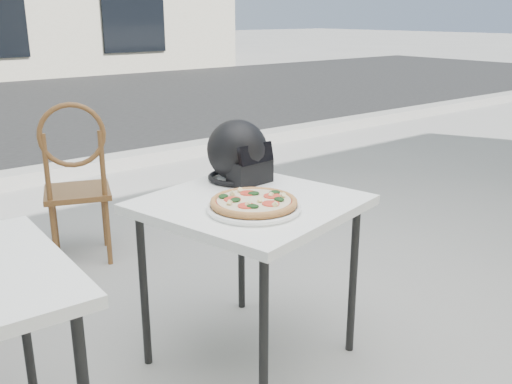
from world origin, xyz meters
TOP-DOWN VIEW (x-y plane):
  - ground at (0.00, 0.00)m, footprint 80.00×80.00m
  - curb at (0.00, 3.00)m, footprint 30.00×0.25m
  - cafe_table_main at (-0.23, -0.19)m, footprint 0.88×0.88m
  - plate at (-0.30, -0.31)m, footprint 0.37×0.37m
  - pizza at (-0.30, -0.31)m, footprint 0.40×0.40m
  - helmet at (-0.10, 0.05)m, footprint 0.28×0.29m
  - cafe_chair_main at (-0.40, 1.16)m, footprint 0.46×0.46m

SIDE VIEW (x-z plane):
  - ground at x=0.00m, z-range 0.00..0.00m
  - curb at x=0.00m, z-range 0.00..0.12m
  - cafe_chair_main at x=-0.40m, z-range 0.05..0.99m
  - cafe_table_main at x=-0.23m, z-range 0.28..0.98m
  - plate at x=-0.30m, z-range 0.69..0.72m
  - pizza at x=-0.30m, z-range 0.71..0.75m
  - helmet at x=-0.10m, z-range 0.68..0.94m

